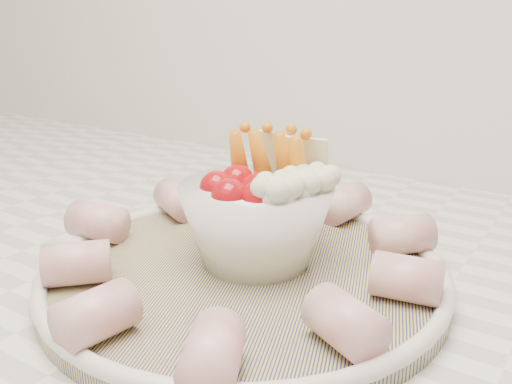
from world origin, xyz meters
The scene contains 3 objects.
serving_platter centered at (0.03, 1.40, 0.93)m, with size 0.40×0.40×0.02m.
veggie_bowl centered at (0.04, 1.42, 0.97)m, with size 0.12×0.12×0.10m.
cured_meat_rolls centered at (0.03, 1.40, 0.95)m, with size 0.31×0.32×0.03m.
Camera 1 is at (0.26, 1.07, 1.13)m, focal length 40.00 mm.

